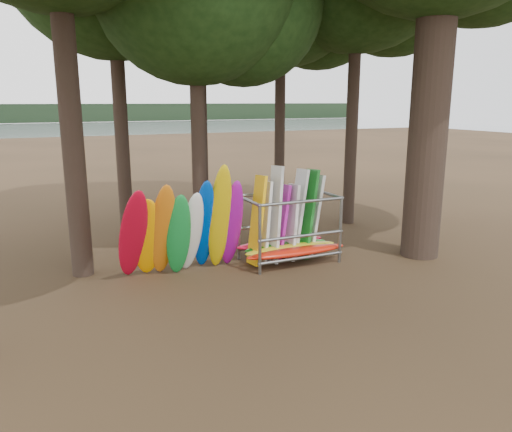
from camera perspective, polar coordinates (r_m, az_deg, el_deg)
name	(u,v)px	position (r m, az deg, el deg)	size (l,w,h in m)	color
ground	(283,277)	(13.63, 3.12, -6.99)	(120.00, 120.00, 0.00)	#47331E
lake	(77,136)	(71.74, -19.79, 8.55)	(160.00, 160.00, 0.00)	gray
far_shore	(55,113)	(121.52, -21.97, 10.86)	(160.00, 4.00, 4.00)	black
kayak_row	(186,229)	(13.50, -8.03, -1.52)	(3.49, 1.83, 3.19)	#BD0622
storage_rack	(289,230)	(14.76, 3.76, -1.62)	(3.18, 1.59, 2.87)	slate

